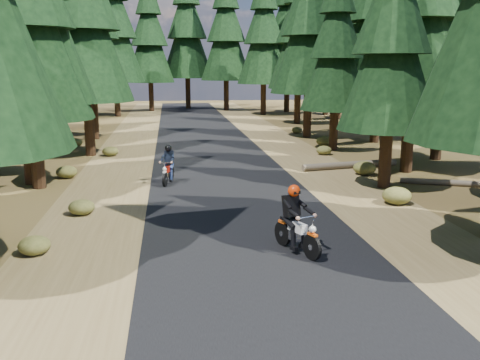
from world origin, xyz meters
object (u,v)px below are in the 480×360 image
rider_lead (297,231)px  rider_follow (168,171)px  log_near (350,165)px  log_far (449,183)px

rider_lead → rider_follow: rider_lead is taller
rider_lead → rider_follow: bearing=-91.9°
rider_follow → log_near: bearing=-151.8°
rider_follow → log_far: bearing=-176.3°
log_far → rider_lead: bearing=-115.6°
rider_lead → log_near: bearing=-137.6°
rider_lead → rider_follow: 9.23m
log_far → rider_follow: size_ratio=2.07×
log_near → rider_follow: (-8.39, -2.28, 0.36)m
log_far → log_near: bearing=146.3°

